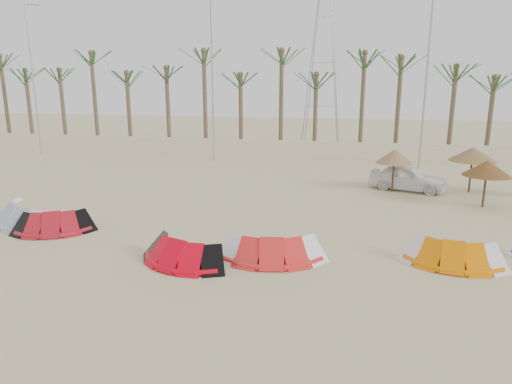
% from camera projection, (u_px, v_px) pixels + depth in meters
% --- Properties ---
extents(ground, '(120.00, 120.00, 0.00)m').
position_uv_depth(ground, '(211.00, 289.00, 12.50)').
color(ground, '#BDB288').
rests_on(ground, ground).
extents(boundary_wall, '(60.00, 0.30, 1.30)m').
position_uv_depth(boundary_wall, '(301.00, 150.00, 33.26)').
color(boundary_wall, beige).
rests_on(boundary_wall, ground).
extents(palm_line, '(52.00, 4.00, 7.70)m').
position_uv_depth(palm_line, '(314.00, 68.00, 33.19)').
color(palm_line, brown).
rests_on(palm_line, ground).
extents(lamp_a, '(1.25, 0.14, 11.00)m').
position_uv_depth(lamp_a, '(34.00, 78.00, 34.12)').
color(lamp_a, '#A5A8AD').
rests_on(lamp_a, ground).
extents(lamp_b, '(1.25, 0.14, 11.00)m').
position_uv_depth(lamp_b, '(213.00, 78.00, 31.34)').
color(lamp_b, '#A5A8AD').
rests_on(lamp_b, ground).
extents(lamp_c, '(1.25, 0.14, 11.00)m').
position_uv_depth(lamp_c, '(427.00, 77.00, 28.55)').
color(lamp_c, '#A5A8AD').
rests_on(lamp_c, ground).
extents(pylon, '(3.00, 3.00, 14.00)m').
position_uv_depth(pylon, '(320.00, 148.00, 38.93)').
color(pylon, '#A5A8AD').
rests_on(pylon, ground).
extents(kite_grey, '(4.01, 2.99, 0.90)m').
position_uv_depth(kite_grey, '(26.00, 212.00, 18.32)').
color(kite_grey, '#909CB3').
rests_on(kite_grey, ground).
extents(kite_red_left, '(3.30, 2.43, 0.90)m').
position_uv_depth(kite_red_left, '(58.00, 220.00, 17.25)').
color(kite_red_left, '#A2111D').
rests_on(kite_red_left, ground).
extents(kite_red_mid, '(3.41, 2.37, 0.90)m').
position_uv_depth(kite_red_mid, '(185.00, 248.00, 14.33)').
color(kite_red_mid, red).
rests_on(kite_red_mid, ground).
extents(kite_red_right, '(3.52, 2.00, 0.90)m').
position_uv_depth(kite_red_right, '(273.00, 245.00, 14.61)').
color(kite_red_right, red).
rests_on(kite_red_right, ground).
extents(kite_orange, '(3.24, 1.99, 0.90)m').
position_uv_depth(kite_orange, '(451.00, 250.00, 14.23)').
color(kite_orange, orange).
rests_on(kite_orange, ground).
extents(parasol_left, '(1.88, 1.88, 2.20)m').
position_uv_depth(parasol_left, '(395.00, 156.00, 23.02)').
color(parasol_left, '#4C331E').
rests_on(parasol_left, ground).
extents(parasol_mid, '(2.07, 2.07, 2.14)m').
position_uv_depth(parasol_mid, '(487.00, 168.00, 20.18)').
color(parasol_mid, '#4C331E').
rests_on(parasol_mid, ground).
extents(parasol_right, '(2.34, 2.34, 2.31)m').
position_uv_depth(parasol_right, '(473.00, 154.00, 22.94)').
color(parasol_right, '#4C331E').
rests_on(parasol_right, ground).
extents(car, '(4.14, 2.68, 1.31)m').
position_uv_depth(car, '(408.00, 178.00, 23.64)').
color(car, white).
rests_on(car, ground).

